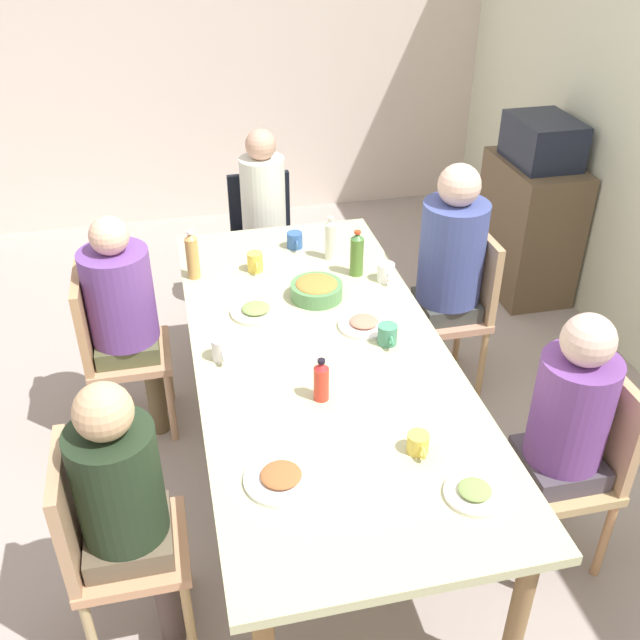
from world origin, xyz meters
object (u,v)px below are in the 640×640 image
Objects in this scene: cup_0 at (388,335)px; cup_4 at (295,240)px; person_1 at (124,496)px; plate_0 at (364,324)px; dining_table at (320,362)px; chair_2 at (263,238)px; cup_3 at (255,262)px; plate_1 at (474,492)px; bottle_3 at (357,254)px; chair_1 at (106,539)px; person_2 at (264,214)px; bottle_1 at (331,239)px; chair_0 at (577,459)px; person_4 at (450,260)px; bottle_2 at (192,256)px; plate_2 at (281,478)px; person_3 at (124,307)px; chair_3 at (111,345)px; cup_2 at (418,443)px; cup_5 at (386,272)px; bottle_0 at (321,381)px; side_cabinet at (528,227)px; microwave at (543,141)px; chair_4 at (460,302)px; cup_1 at (222,349)px; bowl_0 at (317,289)px; person_0 at (566,423)px; plate_3 at (256,310)px.

cup_0 reaches higher than cup_4.
person_1 is 5.06× the size of plate_0.
chair_2 is at bearing 180.00° from dining_table.
chair_2 is 0.93m from cup_3.
plate_1 is at bearing 74.65° from person_1.
dining_table is 0.70m from bottle_3.
person_2 reaches higher than chair_1.
chair_0 is at bearing 25.61° from bottle_1.
bottle_2 is at bearing -96.01° from person_4.
plate_2 is at bearing -85.09° from chair_0.
person_1 is 0.99× the size of person_3.
chair_3 is 1.73m from cup_2.
cup_5 is (0.24, 0.61, -0.00)m from cup_3.
dining_table is 0.36m from bottle_0.
chair_3 is 0.76× the size of person_3.
plate_1 is 0.64m from plate_2.
person_2 is at bearing 156.80° from chair_1.
cup_0 is at bearing -43.98° from side_cabinet.
person_4 reaches higher than cup_0.
microwave reaches higher than side_cabinet.
cup_3 is 2.08m from microwave.
person_1 is 2.45× the size of microwave.
person_4 is at bearing -46.48° from side_cabinet.
cup_3 is 0.32m from cup_4.
cup_3 is (-0.77, -0.46, 0.00)m from cup_0.
chair_4 reaches higher than cup_1.
bowl_0 is at bearing 139.05° from person_1.
chair_1 is 1.00× the size of chair_2.
plate_0 is 2.04× the size of cup_3.
bottle_0 reaches higher than chair_4.
person_0 is at bearing 18.44° from cup_5.
person_3 reaches higher than bottle_2.
cup_1 is at bearing -40.06° from bottle_1.
person_0 is at bearing 90.00° from person_1.
cup_2 is at bearing -2.32° from plate_0.
cup_5 is (0.11, 1.27, 0.09)m from person_3.
cup_0 is at bearing 130.04° from bottle_0.
chair_1 is (-0.00, -1.73, -0.20)m from person_0.
person_1 is 0.95× the size of person_2.
microwave reaches higher than chair_1.
person_4 is 0.83m from cup_0.
cup_4 is at bearing 175.25° from dining_table.
cup_2 reaches higher than plate_0.
person_3 reaches higher than cup_4.
person_0 reaches higher than plate_0.
chair_4 is 7.48× the size of cup_0.
person_3 reaches higher than cup_3.
dining_table is at bearing 168.08° from bottle_0.
chair_2 reaches higher than cup_0.
chair_1 is 1.22m from plate_3.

